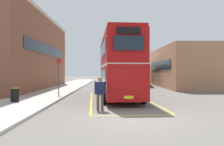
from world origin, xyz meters
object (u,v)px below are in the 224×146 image
object	(u,v)px
double_decker_bus	(119,65)
single_deck_bus	(139,74)
litter_bin	(15,95)
pedestrian_boarding	(100,91)
bus_stop_sign	(59,73)

from	to	relation	value
double_decker_bus	single_deck_bus	distance (m)	16.68
single_deck_bus	litter_bin	bearing A→B (deg)	-117.70
pedestrian_boarding	litter_bin	xyz separation A→B (m)	(-5.41, 2.57, -0.45)
double_decker_bus	litter_bin	world-z (taller)	double_decker_bus
litter_bin	bus_stop_sign	world-z (taller)	bus_stop_sign
double_decker_bus	bus_stop_sign	bearing A→B (deg)	164.53
pedestrian_boarding	bus_stop_sign	bearing A→B (deg)	117.39
bus_stop_sign	single_deck_bus	bearing A→B (deg)	60.63
single_deck_bus	bus_stop_sign	bearing A→B (deg)	-119.37
single_deck_bus	bus_stop_sign	world-z (taller)	bus_stop_sign
double_decker_bus	single_deck_bus	xyz separation A→B (m)	(3.59, 16.27, -0.87)
double_decker_bus	bus_stop_sign	distance (m)	5.04
litter_bin	bus_stop_sign	size ratio (longest dim) A/B	0.30
double_decker_bus	litter_bin	xyz separation A→B (m)	(-6.59, -3.12, -1.93)
double_decker_bus	litter_bin	bearing A→B (deg)	-154.67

